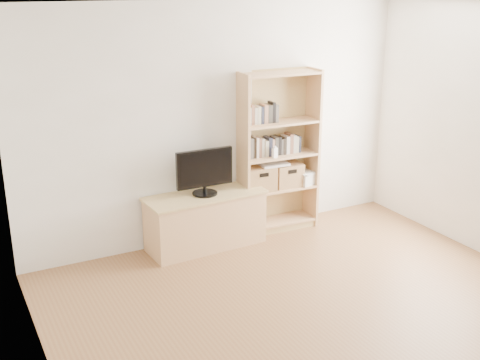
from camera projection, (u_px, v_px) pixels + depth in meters
floor at (355, 343)px, 4.85m from camera, size 4.50×5.00×0.01m
back_wall at (219, 123)px, 6.54m from camera, size 4.50×0.02×2.60m
left_wall at (55, 253)px, 3.45m from camera, size 0.02×5.00×2.60m
ceiling at (379, 9)px, 4.03m from camera, size 4.50×5.00×0.01m
tv_stand at (205, 221)px, 6.53m from camera, size 1.29×0.54×0.58m
bookshelf at (278, 152)px, 6.81m from camera, size 0.94×0.37×1.85m
television at (204, 172)px, 6.35m from camera, size 0.63×0.06×0.49m
books_row_mid at (278, 144)px, 6.80m from camera, size 0.84×0.19×0.22m
books_row_upper at (262, 113)px, 6.60m from camera, size 0.41×0.18×0.21m
baby_monitor at (275, 153)px, 6.67m from camera, size 0.06×0.05×0.11m
basket_left at (259, 178)px, 6.79m from camera, size 0.36×0.31×0.28m
basket_right at (287, 174)px, 6.94m from camera, size 0.34×0.29×0.27m
laptop at (273, 164)px, 6.80m from camera, size 0.34×0.25×0.03m
magazine_stack at (302, 178)px, 7.05m from camera, size 0.26×0.33×0.13m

